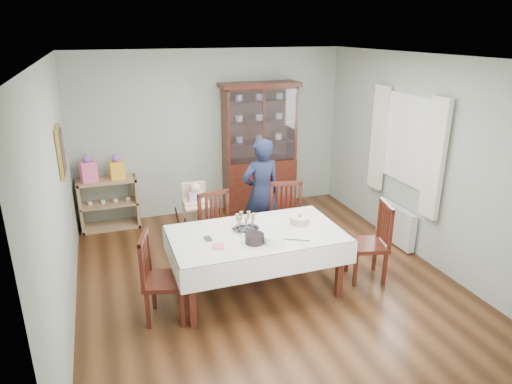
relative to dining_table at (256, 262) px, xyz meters
name	(u,v)px	position (x,y,z in m)	size (l,w,h in m)	color
floor	(264,278)	(0.18, 0.24, -0.38)	(5.00, 5.00, 0.00)	#593319
room_shell	(250,138)	(0.18, 0.77, 1.32)	(5.00, 5.00, 5.00)	#9EAA99
dining_table	(256,262)	(0.00, 0.00, 0.00)	(2.00, 1.15, 0.76)	#4D1E13
china_cabinet	(260,146)	(0.93, 2.49, 0.74)	(1.30, 0.48, 2.18)	#4D1E13
sideboard	(109,204)	(-1.57, 2.52, 0.02)	(0.90, 0.38, 0.80)	tan
picture_frame	(61,152)	(-2.04, 1.04, 1.27)	(0.04, 0.48, 0.58)	gold
window	(409,140)	(2.40, 0.54, 1.17)	(0.04, 1.02, 1.22)	white
curtain_left	(435,159)	(2.34, -0.08, 1.07)	(0.07, 0.30, 1.55)	silver
curtain_right	(379,138)	(2.34, 1.16, 1.07)	(0.07, 0.30, 1.55)	silver
radiator	(396,224)	(2.34, 0.54, -0.08)	(0.10, 0.80, 0.55)	white
chair_far_left	(221,248)	(-0.26, 0.65, -0.08)	(0.53, 0.53, 1.02)	#4D1E13
chair_far_right	(288,237)	(0.69, 0.65, -0.08)	(0.55, 0.55, 1.04)	#4D1E13
chair_end_left	(165,294)	(-1.11, -0.20, -0.09)	(0.56, 0.56, 0.99)	#4D1E13
chair_end_right	(367,256)	(1.41, -0.18, -0.09)	(0.55, 0.55, 1.00)	#4D1E13
woman	(261,193)	(0.48, 1.16, 0.41)	(0.58, 0.38, 1.59)	#161B32
high_chair	(197,225)	(-0.44, 1.26, 0.01)	(0.46, 0.46, 1.02)	black
champagne_tray	(246,225)	(-0.09, 0.13, 0.43)	(0.32, 0.32, 0.20)	silver
birthday_cake	(299,221)	(0.57, 0.06, 0.42)	(0.27, 0.27, 0.18)	white
plate_stack_dark	(255,238)	(-0.10, -0.24, 0.43)	(0.22, 0.22, 0.10)	black
plate_stack_white	(274,240)	(0.10, -0.33, 0.42)	(0.22, 0.22, 0.09)	white
napkin_stack	(219,246)	(-0.51, -0.21, 0.38)	(0.13, 0.13, 0.02)	#FF5D95
cutlery	(205,239)	(-0.60, 0.02, 0.38)	(0.10, 0.15, 0.01)	silver
cake_knife	(296,240)	(0.35, -0.34, 0.38)	(0.30, 0.03, 0.01)	silver
gift_bag_pink	(88,170)	(-1.81, 2.50, 0.60)	(0.26, 0.20, 0.42)	#FF5D95
gift_bag_orange	(117,168)	(-1.39, 2.50, 0.59)	(0.22, 0.17, 0.39)	yellow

